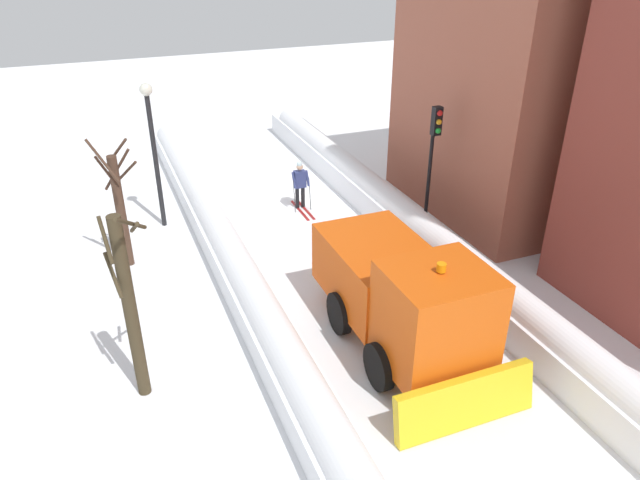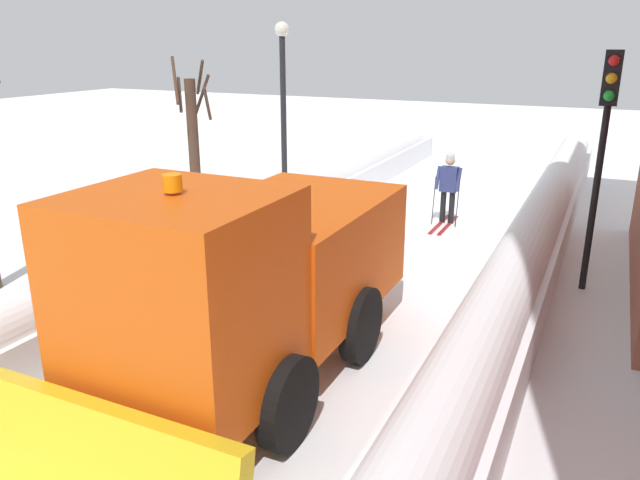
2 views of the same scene
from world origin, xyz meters
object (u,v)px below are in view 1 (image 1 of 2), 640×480
(traffic_light_pole, at_px, (434,146))
(bare_tree_near, at_px, (120,206))
(skier, at_px, (300,182))
(street_lamp, at_px, (153,138))
(plow_truck, at_px, (403,296))
(bare_tree_mid, at_px, (130,306))

(traffic_light_pole, height_order, bare_tree_near, traffic_light_pole)
(skier, bearing_deg, street_lamp, -4.74)
(plow_truck, xyz_separation_m, traffic_light_pole, (-3.90, -5.29, 1.52))
(skier, relative_size, street_lamp, 0.37)
(plow_truck, xyz_separation_m, bare_tree_near, (5.77, -6.66, 0.46))
(traffic_light_pole, relative_size, street_lamp, 0.87)
(bare_tree_near, distance_m, bare_tree_mid, 6.01)
(traffic_light_pole, bearing_deg, skier, -44.16)
(street_lamp, relative_size, bare_tree_mid, 1.06)
(traffic_light_pole, distance_m, bare_tree_near, 9.82)
(plow_truck, bearing_deg, traffic_light_pole, -126.39)
(skier, bearing_deg, traffic_light_pole, 135.84)
(plow_truck, relative_size, bare_tree_near, 1.48)
(bare_tree_mid, bearing_deg, bare_tree_near, -92.66)
(skier, bearing_deg, plow_truck, 86.57)
(street_lamp, bearing_deg, plow_truck, 115.95)
(bare_tree_mid, bearing_deg, skier, -129.69)
(street_lamp, bearing_deg, bare_tree_mid, 78.58)
(street_lamp, xyz_separation_m, bare_tree_near, (1.40, 2.31, -1.19))
(bare_tree_near, relative_size, bare_tree_mid, 0.88)
(plow_truck, distance_m, skier, 8.60)
(street_lamp, bearing_deg, bare_tree_near, 58.84)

